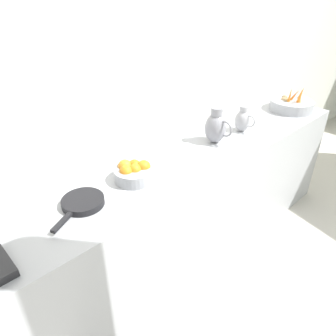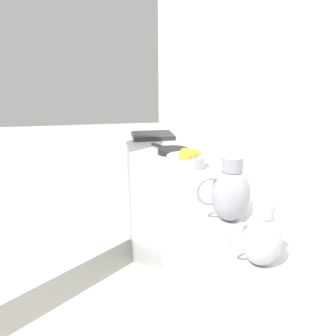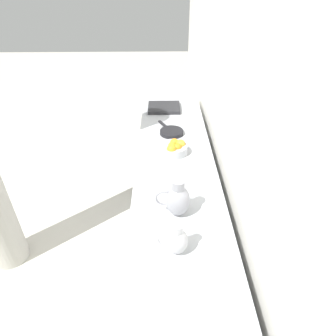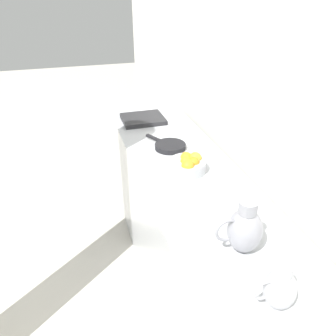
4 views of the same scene
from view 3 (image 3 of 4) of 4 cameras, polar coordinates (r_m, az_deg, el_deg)
ground_plane at (r=3.09m, az=-29.54°, el=-16.14°), size 15.24×15.24×0.00m
tile_wall_left at (r=1.56m, az=18.63°, el=7.03°), size 0.10×8.32×3.00m
prep_counter at (r=2.50m, az=1.43°, el=-9.24°), size 0.62×3.31×0.88m
orange_bowl at (r=2.43m, az=1.22°, el=3.85°), size 0.23×0.23×0.11m
metal_pitcher_tall at (r=1.81m, az=1.82°, el=-6.01°), size 0.21×0.15×0.25m
metal_pitcher_short at (r=1.61m, az=1.68°, el=-13.60°), size 0.17×0.12×0.20m
counter_sink_basin at (r=3.25m, az=-0.76°, el=11.52°), size 0.34×0.30×0.04m
skillet_on_counter at (r=2.74m, az=0.64°, el=6.94°), size 0.23×0.33×0.03m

